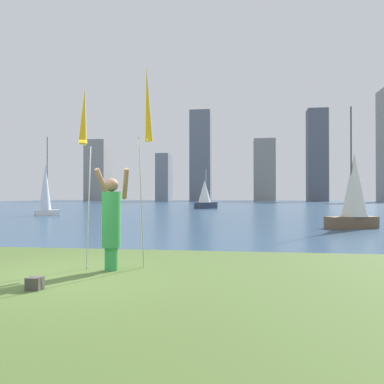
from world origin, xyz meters
TOP-DOWN VIEW (x-y plane):
  - ground at (0.00, 50.95)m, footprint 120.00×138.00m
  - person at (0.67, 0.55)m, footprint 0.72×0.53m
  - kite_flag_left at (0.13, 0.50)m, footprint 0.16×0.48m
  - kite_flag_right at (1.21, 1.22)m, footprint 0.16×0.91m
  - bag at (0.03, -1.07)m, footprint 0.22×0.19m
  - sailboat_1 at (7.96, 11.19)m, footprint 2.37×1.66m
  - sailboat_2 at (-1.20, 36.02)m, footprint 2.46×2.66m
  - sailboat_3 at (-11.01, 19.45)m, footprint 1.75×1.59m
  - skyline_tower_0 at (-35.35, 91.47)m, footprint 5.44×7.05m
  - skyline_tower_1 at (-18.43, 95.63)m, footprint 3.46×6.92m
  - skyline_tower_2 at (-8.23, 93.25)m, footprint 5.33×4.69m
  - skyline_tower_3 at (8.25, 96.30)m, footprint 5.47×6.25m
  - skyline_tower_4 at (21.09, 92.96)m, footprint 4.87×4.26m

SIDE VIEW (x-z plane):
  - ground at x=0.00m, z-range -0.12..0.00m
  - bag at x=0.03m, z-range 0.00..0.19m
  - person at x=0.67m, z-range -0.02..1.96m
  - sailboat_2 at x=-1.20m, z-range -0.65..3.74m
  - sailboat_1 at x=7.96m, z-range -1.12..4.24m
  - sailboat_3 at x=-11.01m, z-range -1.10..4.58m
  - kite_flag_left at x=0.13m, z-range 1.13..4.64m
  - kite_flag_right at x=1.21m, z-range 1.21..5.29m
  - skyline_tower_1 at x=-18.43m, z-range 0.00..12.61m
  - skyline_tower_0 at x=-35.35m, z-range 0.00..15.98m
  - skyline_tower_3 at x=8.25m, z-range 0.00..16.16m
  - skyline_tower_4 at x=21.09m, z-range 0.00..23.02m
  - skyline_tower_2 at x=-8.23m, z-range 0.00..23.50m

